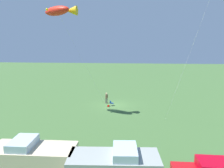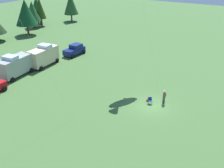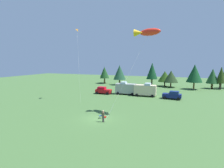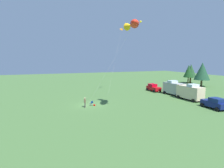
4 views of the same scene
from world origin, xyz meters
TOP-DOWN VIEW (x-y plane):
  - ground_plane at (0.00, 0.00)m, footprint 160.00×160.00m
  - person_kite_flyer at (1.29, -0.98)m, footprint 0.50×0.45m
  - folding_chair at (0.38, 0.44)m, footprint 0.66×0.66m
  - backpack_on_grass at (0.75, 0.85)m, footprint 0.32×0.38m
  - car_red_sedan at (-7.82, 19.30)m, footprint 4.22×2.24m
  - van_motorhome_grey at (-1.89, 20.96)m, footprint 5.54×2.91m
  - van_camper_beige at (3.42, 20.39)m, footprint 5.46×2.73m
  - car_navy_hatch at (10.02, 19.11)m, footprint 4.33×2.49m
  - kite_large_fish at (6.15, 5.54)m, footprint 7.24×7.94m
  - kite_delta_orange at (-10.28, 11.23)m, footprint 3.86×5.60m

SIDE VIEW (x-z plane):
  - ground_plane at x=0.00m, z-range 0.00..0.00m
  - backpack_on_grass at x=0.75m, z-range 0.00..0.22m
  - folding_chair at x=0.38m, z-range 0.08..0.90m
  - car_red_sedan at x=-7.82m, z-range 0.00..1.89m
  - car_navy_hatch at x=10.02m, z-range 0.00..1.89m
  - person_kite_flyer at x=1.29m, z-range 0.15..1.89m
  - van_motorhome_grey at x=-1.89m, z-range -0.03..3.31m
  - van_camper_beige at x=3.42m, z-range -0.03..3.31m
  - kite_large_fish at x=6.15m, z-range 6.39..20.44m
  - kite_delta_orange at x=-10.28m, z-range 7.60..23.66m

